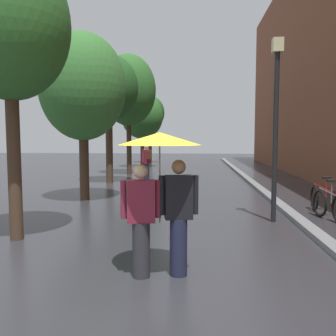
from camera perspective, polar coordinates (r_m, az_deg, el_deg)
name	(u,v)px	position (r m, az deg, el deg)	size (l,w,h in m)	color
ground_plane	(145,283)	(5.33, -3.62, -17.79)	(80.00, 80.00, 0.00)	#2D2D33
kerb_strip	(256,186)	(15.21, 13.81, -2.74)	(0.30, 36.00, 0.12)	slate
street_tree_0	(9,26)	(8.01, -23.91, 19.95)	(2.32, 2.32, 5.68)	#473323
street_tree_1	(83,87)	(12.07, -13.39, 12.36)	(2.76, 2.76, 5.38)	#473323
street_tree_2	(108,88)	(16.45, -9.43, 12.35)	(2.63, 2.63, 5.69)	#473323
street_tree_3	(129,91)	(20.03, -6.28, 12.13)	(2.97, 2.97, 6.51)	#473323
street_tree_4	(142,117)	(24.52, -4.13, 8.10)	(2.81, 2.81, 4.91)	#473323
street_tree_5	(150,113)	(28.53, -2.88, 8.69)	(2.29, 2.29, 5.26)	#473323
parked_bicycle_3	(334,198)	(11.03, 24.79, -4.28)	(1.12, 0.76, 0.96)	black
couple_under_umbrella	(160,179)	(5.23, -1.29, -1.73)	(1.20, 1.20, 2.12)	#2D2D33
street_lamp_post	(276,116)	(9.00, 16.75, 7.84)	(0.24, 0.24, 4.36)	black
pedestrian_walking_midground	(147,162)	(16.23, -3.41, 0.90)	(0.44, 0.52, 1.72)	#1E233D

